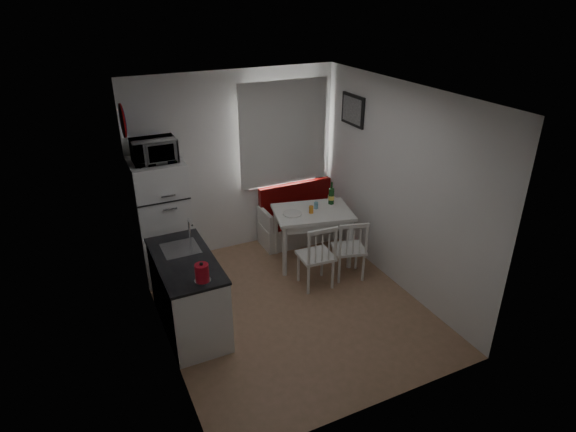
# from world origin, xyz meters

# --- Properties ---
(floor) EXTENTS (3.00, 3.50, 0.02)m
(floor) POSITION_xyz_m (0.00, 0.00, 0.00)
(floor) COLOR #95704F
(floor) RESTS_ON ground
(ceiling) EXTENTS (3.00, 3.50, 0.02)m
(ceiling) POSITION_xyz_m (0.00, 0.00, 2.60)
(ceiling) COLOR white
(ceiling) RESTS_ON wall_back
(wall_back) EXTENTS (3.00, 0.02, 2.60)m
(wall_back) POSITION_xyz_m (0.00, 1.75, 1.30)
(wall_back) COLOR white
(wall_back) RESTS_ON floor
(wall_front) EXTENTS (3.00, 0.02, 2.60)m
(wall_front) POSITION_xyz_m (0.00, -1.75, 1.30)
(wall_front) COLOR white
(wall_front) RESTS_ON floor
(wall_left) EXTENTS (0.02, 3.50, 2.60)m
(wall_left) POSITION_xyz_m (-1.50, 0.00, 1.30)
(wall_left) COLOR white
(wall_left) RESTS_ON floor
(wall_right) EXTENTS (0.02, 3.50, 2.60)m
(wall_right) POSITION_xyz_m (1.50, 0.00, 1.30)
(wall_right) COLOR white
(wall_right) RESTS_ON floor
(window) EXTENTS (1.22, 0.06, 1.47)m
(window) POSITION_xyz_m (0.70, 1.72, 1.62)
(window) COLOR white
(window) RESTS_ON wall_back
(curtain) EXTENTS (1.35, 0.02, 1.50)m
(curtain) POSITION_xyz_m (0.70, 1.65, 1.68)
(curtain) COLOR white
(curtain) RESTS_ON wall_back
(kitchen_counter) EXTENTS (0.62, 1.32, 1.16)m
(kitchen_counter) POSITION_xyz_m (-1.20, 0.16, 0.46)
(kitchen_counter) COLOR white
(kitchen_counter) RESTS_ON floor
(wall_sign) EXTENTS (0.03, 0.40, 0.40)m
(wall_sign) POSITION_xyz_m (-1.47, 1.45, 2.15)
(wall_sign) COLOR #1B33A5
(wall_sign) RESTS_ON wall_left
(picture_frame) EXTENTS (0.04, 0.52, 0.42)m
(picture_frame) POSITION_xyz_m (1.48, 1.10, 2.05)
(picture_frame) COLOR black
(picture_frame) RESTS_ON wall_right
(bench) EXTENTS (1.24, 0.48, 0.88)m
(bench) POSITION_xyz_m (0.89, 1.51, 0.29)
(bench) COLOR white
(bench) RESTS_ON floor
(dining_table) EXTENTS (1.18, 0.95, 0.78)m
(dining_table) POSITION_xyz_m (0.76, 0.86, 0.70)
(dining_table) COLOR white
(dining_table) RESTS_ON floor
(chair_left) EXTENTS (0.45, 0.43, 0.49)m
(chair_left) POSITION_xyz_m (0.51, 0.19, 0.56)
(chair_left) COLOR white
(chair_left) RESTS_ON floor
(chair_right) EXTENTS (0.50, 0.49, 0.46)m
(chair_right) POSITION_xyz_m (1.01, 0.20, 0.54)
(chair_right) COLOR white
(chair_right) RESTS_ON floor
(fridge) EXTENTS (0.65, 0.65, 1.63)m
(fridge) POSITION_xyz_m (-1.18, 1.40, 0.81)
(fridge) COLOR white
(fridge) RESTS_ON floor
(microwave) EXTENTS (0.53, 0.36, 0.29)m
(microwave) POSITION_xyz_m (-1.18, 1.35, 1.77)
(microwave) COLOR white
(microwave) RESTS_ON fridge
(kettle) EXTENTS (0.17, 0.17, 0.22)m
(kettle) POSITION_xyz_m (-1.15, -0.38, 1.01)
(kettle) COLOR #B10E1D
(kettle) RESTS_ON kitchen_counter
(wine_bottle) EXTENTS (0.08, 0.08, 0.33)m
(wine_bottle) POSITION_xyz_m (1.11, 0.96, 0.95)
(wine_bottle) COLOR #15441A
(wine_bottle) RESTS_ON dining_table
(drinking_glass_orange) EXTENTS (0.06, 0.06, 0.10)m
(drinking_glass_orange) POSITION_xyz_m (0.71, 0.81, 0.83)
(drinking_glass_orange) COLOR orange
(drinking_glass_orange) RESTS_ON dining_table
(drinking_glass_blue) EXTENTS (0.06, 0.06, 0.09)m
(drinking_glass_blue) POSITION_xyz_m (0.84, 0.91, 0.83)
(drinking_glass_blue) COLOR #6EA5BB
(drinking_glass_blue) RESTS_ON dining_table
(plate) EXTENTS (0.26, 0.26, 0.02)m
(plate) POSITION_xyz_m (0.46, 0.88, 0.79)
(plate) COLOR white
(plate) RESTS_ON dining_table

